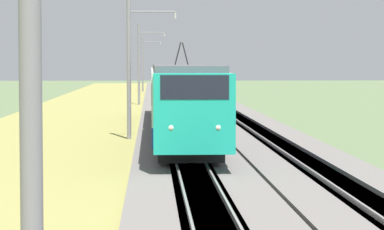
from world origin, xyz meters
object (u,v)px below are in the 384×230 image
Objects in this scene: passenger_train at (178,94)px; catenary_mast_distant at (143,63)px; catenary_mast_near at (37,73)px; catenary_mast_far at (140,63)px; catenary_mast_mid at (130,65)px.

passenger_train is 73.82m from catenary_mast_distant.
catenary_mast_far reaches higher than catenary_mast_near.
catenary_mast_near is (-41.32, 2.54, 1.63)m from passenger_train.
catenary_mast_distant reaches higher than passenger_train.
catenary_mast_far is at bearing 180.00° from catenary_mast_distant.
passenger_train is 4.20m from catenary_mast_mid.
catenary_mast_near reaches higher than catenary_mast_mid.
catenary_mast_near is 1.02× the size of catenary_mast_mid.
catenary_mast_distant is at bearing 0.00° from catenary_mast_near.
catenary_mast_distant is at bearing -0.00° from catenary_mast_far.
catenary_mast_mid reaches higher than passenger_train.
catenary_mast_distant reaches higher than catenary_mast_near.
catenary_mast_far is (76.71, 0.00, 0.03)m from catenary_mast_near.
catenary_mast_near is 1.00× the size of catenary_mast_distant.
catenary_mast_near is 38.36m from catenary_mast_mid.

